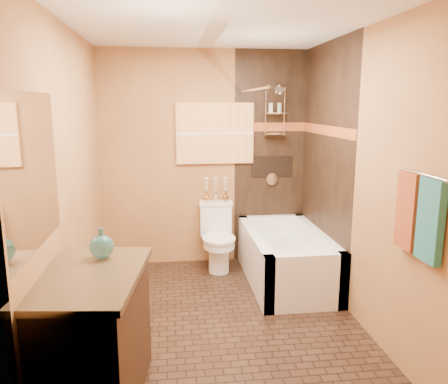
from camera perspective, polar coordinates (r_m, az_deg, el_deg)
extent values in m
plane|color=black|center=(4.06, -0.53, -16.17)|extent=(3.00, 3.00, 0.00)
cube|color=#AE7943|center=(3.72, -19.27, 0.99)|extent=(0.02, 3.00, 2.50)
cube|color=#AE7943|center=(3.98, 16.88, 1.78)|extent=(0.02, 3.00, 2.50)
cube|color=#AE7943|center=(5.14, -2.50, 4.32)|extent=(2.40, 0.02, 2.50)
cube|color=#AE7943|center=(2.21, 3.94, -5.16)|extent=(2.40, 0.02, 2.50)
plane|color=silver|center=(3.66, -0.61, 21.15)|extent=(3.00, 3.00, 0.00)
cube|color=black|center=(5.24, 6.00, 4.42)|extent=(0.85, 0.01, 2.50)
cube|color=black|center=(4.66, 13.03, 3.32)|extent=(0.01, 1.50, 2.50)
cube|color=maroon|center=(5.20, 6.11, 8.45)|extent=(0.85, 0.01, 0.10)
cube|color=maroon|center=(4.62, 13.12, 7.86)|extent=(0.01, 1.50, 0.10)
cube|color=black|center=(5.26, 6.26, 3.33)|extent=(0.50, 0.01, 0.25)
cylinder|color=silver|center=(5.08, 6.85, 13.56)|extent=(0.02, 0.26, 0.02)
cylinder|color=silver|center=(4.93, 7.26, 13.04)|extent=(0.11, 0.11, 0.09)
cylinder|color=silver|center=(5.26, 6.27, 1.69)|extent=(0.14, 0.02, 0.14)
cylinder|color=silver|center=(4.41, 3.57, 13.18)|extent=(0.03, 1.55, 0.03)
cylinder|color=silver|center=(3.00, 24.31, 2.16)|extent=(0.02, 0.55, 0.02)
cube|color=#1F6867|center=(2.95, 25.35, -3.43)|extent=(0.05, 0.22, 0.52)
cube|color=maroon|center=(3.17, 22.85, -2.28)|extent=(0.05, 0.22, 0.52)
cube|color=orange|center=(5.09, -1.19, 7.66)|extent=(0.90, 0.04, 0.70)
cube|color=white|center=(2.72, -23.65, 2.41)|extent=(0.01, 1.00, 0.90)
cube|color=white|center=(4.15, 10.65, -11.57)|extent=(0.80, 0.10, 0.55)
cube|color=white|center=(5.42, 6.14, -5.92)|extent=(0.80, 0.10, 0.55)
cube|color=white|center=(4.70, 3.91, -8.62)|extent=(0.10, 1.50, 0.55)
cube|color=white|center=(4.87, 12.09, -8.10)|extent=(0.10, 1.50, 0.55)
cube|color=white|center=(4.81, 8.05, -9.50)|extent=(0.64, 1.34, 0.35)
cube|color=white|center=(5.17, -1.05, -3.67)|extent=(0.38, 0.20, 0.36)
cube|color=white|center=(5.13, -1.06, -1.49)|extent=(0.40, 0.22, 0.04)
cylinder|color=white|center=(5.01, -0.68, -8.44)|extent=(0.23, 0.23, 0.36)
cylinder|color=white|center=(4.96, -0.68, -6.66)|extent=(0.35, 0.35, 0.10)
cylinder|color=white|center=(4.94, -0.68, -6.08)|extent=(0.37, 0.37, 0.03)
cube|color=black|center=(3.01, -16.86, -18.25)|extent=(0.68, 1.00, 0.83)
cube|color=black|center=(2.82, -17.18, -10.50)|extent=(0.72, 1.05, 0.04)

